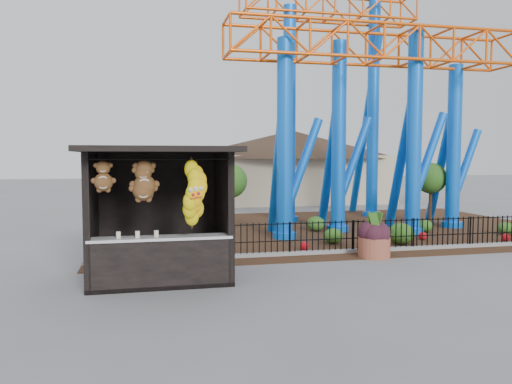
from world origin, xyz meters
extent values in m
plane|color=slate|center=(0.00, 0.00, 0.00)|extent=(120.00, 120.00, 0.00)
cube|color=#331E11|center=(4.00, 8.00, 0.01)|extent=(18.00, 12.00, 0.02)
cube|color=gray|center=(4.00, 3.00, 0.06)|extent=(18.00, 0.18, 0.12)
cube|color=black|center=(-3.00, 1.20, 0.05)|extent=(3.20, 2.60, 0.10)
cube|color=black|center=(-3.00, 2.44, 1.50)|extent=(3.20, 0.12, 3.00)
cube|color=black|center=(-4.54, 1.20, 1.50)|extent=(0.12, 2.60, 3.00)
cube|color=black|center=(-1.46, 1.20, 1.50)|extent=(0.12, 2.60, 3.00)
cube|color=black|center=(-3.00, 0.95, 3.06)|extent=(3.50, 3.40, 0.12)
cube|color=black|center=(-4.53, -0.03, 1.50)|extent=(0.14, 0.14, 3.00)
cube|color=black|center=(-1.47, -0.03, 1.50)|extent=(0.14, 0.14, 3.00)
cube|color=black|center=(-3.00, 0.15, 0.55)|extent=(3.00, 0.50, 1.10)
cube|color=silver|center=(-3.00, 0.15, 1.12)|extent=(3.10, 0.55, 0.06)
cylinder|color=black|center=(-3.00, -0.25, 2.85)|extent=(2.90, 0.04, 0.04)
cylinder|color=blue|center=(1.50, 6.00, 3.50)|extent=(0.56, 0.56, 7.00)
cylinder|color=blue|center=(1.50, 6.00, 0.12)|extent=(0.84, 0.84, 0.24)
cylinder|color=blue|center=(4.00, 7.20, 3.65)|extent=(0.56, 0.56, 7.30)
cylinder|color=blue|center=(4.00, 7.20, 0.12)|extent=(0.84, 0.84, 0.24)
cylinder|color=blue|center=(6.50, 6.00, 3.75)|extent=(0.56, 0.56, 7.50)
cylinder|color=blue|center=(6.50, 6.00, 0.12)|extent=(0.84, 0.84, 0.24)
cylinder|color=blue|center=(9.00, 7.20, 3.30)|extent=(0.56, 0.56, 6.60)
cylinder|color=blue|center=(9.00, 7.20, 0.12)|extent=(0.84, 0.84, 0.24)
cylinder|color=blue|center=(3.00, 10.50, 4.75)|extent=(0.56, 0.56, 9.50)
cylinder|color=blue|center=(3.00, 10.50, 0.12)|extent=(0.84, 0.84, 0.24)
cylinder|color=blue|center=(7.50, 11.50, 5.25)|extent=(0.56, 0.56, 10.50)
cylinder|color=blue|center=(7.50, 11.50, 0.12)|extent=(0.84, 0.84, 0.24)
cylinder|color=blue|center=(1.50, 6.90, 2.62)|extent=(0.36, 2.21, 5.85)
cylinder|color=blue|center=(2.20, 6.30, 2.45)|extent=(1.62, 0.32, 3.73)
cylinder|color=blue|center=(4.00, 8.10, 2.74)|extent=(0.36, 2.29, 6.10)
cylinder|color=blue|center=(4.70, 7.50, 2.55)|extent=(1.67, 0.32, 3.88)
cylinder|color=blue|center=(6.50, 6.90, 2.81)|extent=(0.36, 2.34, 6.26)
cylinder|color=blue|center=(7.20, 6.30, 2.62)|extent=(1.71, 0.32, 3.99)
cylinder|color=blue|center=(9.00, 8.10, 2.47)|extent=(0.36, 2.10, 5.53)
cylinder|color=blue|center=(9.70, 7.50, 2.31)|extent=(1.54, 0.32, 3.52)
cylinder|color=#9D4E39|center=(3.11, 2.25, 0.29)|extent=(1.01, 1.01, 0.59)
ellipsoid|color=black|center=(3.11, 2.25, 0.91)|extent=(0.70, 0.70, 0.64)
imported|color=#30591A|center=(3.41, 2.44, 0.40)|extent=(0.86, 0.80, 0.79)
ellipsoid|color=#2B591A|center=(2.78, 4.59, 0.27)|extent=(0.64, 0.64, 0.51)
ellipsoid|color=#2B591A|center=(4.91, 3.97, 0.37)|extent=(0.88, 0.88, 0.70)
ellipsoid|color=#2B591A|center=(7.14, 6.23, 0.26)|extent=(0.62, 0.62, 0.50)
ellipsoid|color=#2B591A|center=(3.16, 7.39, 0.30)|extent=(0.72, 0.72, 0.57)
ellipsoid|color=#2B591A|center=(9.76, 5.01, 0.25)|extent=(0.57, 0.57, 0.46)
sphere|color=red|center=(1.45, 3.60, 0.16)|extent=(0.28, 0.28, 0.28)
sphere|color=red|center=(3.63, 3.93, 0.16)|extent=(0.28, 0.28, 0.28)
sphere|color=red|center=(6.08, 4.58, 0.16)|extent=(0.28, 0.28, 0.28)
sphere|color=red|center=(8.64, 3.63, 0.16)|extent=(0.28, 0.28, 0.28)
cube|color=#BFAD8C|center=(6.00, 20.00, 1.50)|extent=(12.00, 6.00, 3.00)
cone|color=#332319|center=(6.00, 20.00, 3.90)|extent=(15.00, 15.00, 1.80)
camera|label=1|loc=(-3.36, -10.86, 2.89)|focal=35.00mm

